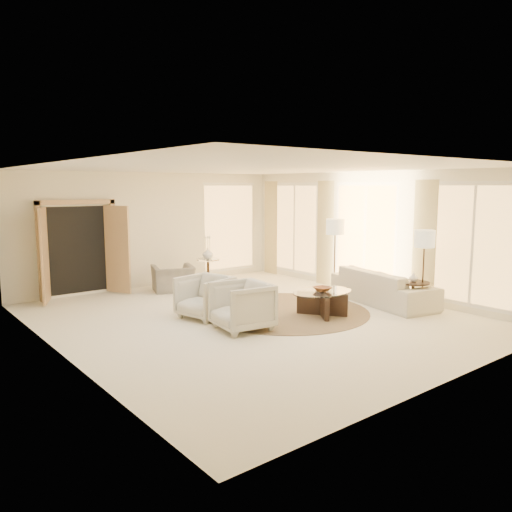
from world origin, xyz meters
TOP-DOWN VIEW (x-y plane):
  - room at (0.00, 0.00)m, footprint 7.04×8.04m
  - windows_right at (3.45, 0.10)m, footprint 0.10×6.40m
  - window_back_corner at (2.30, 3.95)m, footprint 1.70×0.10m
  - curtains_right at (3.40, 1.00)m, footprint 0.06×5.20m
  - french_doors at (-1.90, 3.82)m, footprint 1.95×0.66m
  - area_rug at (0.79, -0.02)m, footprint 4.18×4.18m
  - sofa at (2.90, -0.79)m, footprint 1.43×2.59m
  - armchair_left at (-0.70, 0.57)m, footprint 0.97×1.01m
  - armchair_right at (-0.63, -0.50)m, footprint 0.95×1.00m
  - accent_chair at (0.02, 3.07)m, footprint 1.08×0.87m
  - coffee_table at (1.15, -0.70)m, footprint 1.31×1.31m
  - end_table at (2.79, -1.59)m, footprint 0.63×0.63m
  - side_table at (1.06, 3.15)m, footprint 0.57×0.57m
  - floor_lamp_near at (2.90, 0.60)m, footprint 0.42×0.42m
  - floor_lamp_far at (2.88, -1.74)m, footprint 0.39×0.39m
  - bowl at (1.15, -0.70)m, footprint 0.34×0.34m
  - end_vase at (2.79, -1.59)m, footprint 0.18×0.18m
  - side_vase at (1.06, 3.15)m, footprint 0.34×0.34m

SIDE VIEW (x-z plane):
  - area_rug at x=0.79m, z-range 0.00..0.01m
  - coffee_table at x=1.15m, z-range 0.06..0.54m
  - sofa at x=2.90m, z-range 0.00..0.71m
  - side_table at x=1.06m, z-range 0.07..0.74m
  - accent_chair at x=0.02m, z-range 0.00..0.81m
  - end_table at x=2.79m, z-range 0.11..0.71m
  - armchair_left at x=-0.70m, z-range 0.00..0.88m
  - armchair_right at x=-0.63m, z-range 0.00..0.92m
  - bowl at x=1.15m, z-range 0.48..0.56m
  - end_vase at x=2.79m, z-range 0.59..0.78m
  - side_vase at x=1.06m, z-range 0.66..0.94m
  - french_doors at x=-1.90m, z-range -0.01..2.15m
  - curtains_right at x=3.40m, z-range 0.00..2.60m
  - windows_right at x=3.45m, z-range 0.15..2.55m
  - window_back_corner at x=2.30m, z-range 0.15..2.55m
  - floor_lamp_far at x=2.88m, z-range 0.57..2.20m
  - room at x=0.00m, z-range -0.02..2.81m
  - floor_lamp_near at x=2.90m, z-range 0.60..2.32m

